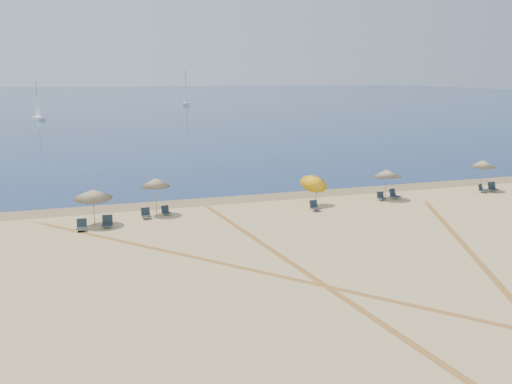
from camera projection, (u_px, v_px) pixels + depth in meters
The scene contains 20 objects.
ground at pixel (441, 344), 19.06m from camera, with size 160.00×160.00×0.00m, color tan.
ocean at pixel (97, 97), 227.88m from camera, with size 500.00×500.00×0.00m, color #0C2151.
wet_sand at pixel (239, 199), 41.33m from camera, with size 500.00×500.00×0.00m, color olive.
umbrella_1 at pixel (93, 194), 33.64m from camera, with size 2.32×2.36×2.34m.
umbrella_2 at pixel (156, 182), 36.18m from camera, with size 1.88×1.90×2.51m.
umbrella_3 at pixel (314, 181), 38.74m from camera, with size 1.92×1.98×2.50m.
umbrella_4 at pixel (386, 173), 40.87m from camera, with size 2.16×2.19×2.27m.
umbrella_5 at pixel (483, 164), 43.91m from camera, with size 1.97×1.97×2.48m.
chair_2 at pixel (82, 226), 32.81m from camera, with size 0.63×0.72×0.69m.
chair_3 at pixel (107, 222), 33.49m from camera, with size 0.71×0.80×0.74m.
chair_4 at pixel (146, 214), 35.58m from camera, with size 0.60×0.69×0.68m.
chair_5 at pixel (166, 211), 36.46m from camera, with size 0.63×0.69×0.61m.
chair_6 at pixel (315, 206), 37.61m from camera, with size 0.70×0.78×0.70m.
chair_7 at pixel (381, 197), 40.72m from camera, with size 0.57×0.65×0.61m.
chair_8 at pixel (394, 194), 41.26m from camera, with size 0.81×0.87×0.73m.
chair_9 at pixel (482, 189), 43.44m from camera, with size 0.73×0.78×0.64m.
chair_10 at pixel (493, 187), 43.80m from camera, with size 0.70×0.79×0.73m.
sailboat_0 at pixel (38, 108), 113.01m from camera, with size 2.78×5.23×7.56m.
sailboat_1 at pixel (186, 94), 167.13m from camera, with size 3.31×7.15×10.33m.
tire_tracks at pixel (333, 265), 26.88m from camera, with size 50.72×43.52×0.00m.
Camera 1 is at (-11.57, -14.67, 9.03)m, focal length 39.14 mm.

